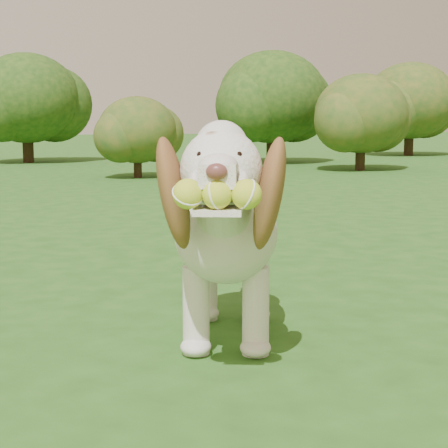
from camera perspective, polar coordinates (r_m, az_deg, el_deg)
name	(u,v)px	position (r m, az deg, el deg)	size (l,w,h in m)	color
ground	(221,383)	(2.51, -0.23, -12.04)	(80.00, 80.00, 0.00)	#234E16
dog	(228,227)	(2.83, 0.28, -0.20)	(0.82, 1.25, 0.86)	silver
shrub_c	(137,130)	(11.11, -6.63, 7.13)	(1.15, 1.15, 1.19)	#382314
shrub_h	(410,101)	(18.34, 14.00, 9.10)	(2.11, 2.11, 2.19)	#382314
shrub_i	(26,98)	(15.40, -14.83, 9.25)	(2.08, 2.08, 2.15)	#382314
shrub_d	(361,114)	(12.84, 10.42, 8.27)	(1.56, 1.56, 1.61)	#382314
shrub_f	(272,97)	(14.68, 3.71, 9.61)	(2.10, 2.10, 2.17)	#382314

